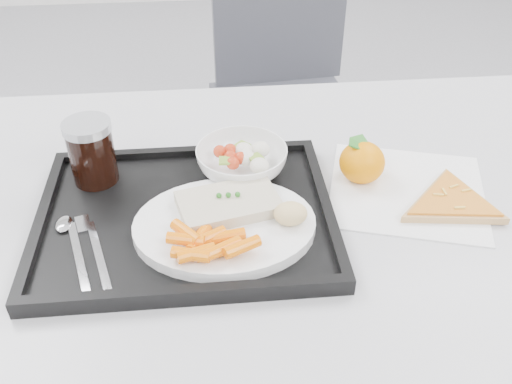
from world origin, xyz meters
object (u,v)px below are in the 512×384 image
object	(u,v)px
salad_bowl	(242,161)
tangerine	(362,162)
cola_glass	(91,151)
pizza_slice	(452,202)
dinner_plate	(225,226)
chair	(283,75)
table	(271,229)
tray	(186,217)

from	to	relation	value
salad_bowl	tangerine	size ratio (longest dim) A/B	1.82
salad_bowl	cola_glass	distance (m)	0.24
salad_bowl	pizza_slice	world-z (taller)	salad_bowl
pizza_slice	cola_glass	bearing A→B (deg)	168.96
dinner_plate	tangerine	size ratio (longest dim) A/B	3.23
chair	dinner_plate	world-z (taller)	chair
table	tangerine	size ratio (longest dim) A/B	14.37
salad_bowl	tangerine	bearing A→B (deg)	-5.19
chair	cola_glass	xyz separation A→B (m)	(-0.43, -0.82, 0.28)
table	tangerine	xyz separation A→B (m)	(0.16, 0.04, 0.10)
tray	dinner_plate	bearing A→B (deg)	-37.42
tray	dinner_plate	size ratio (longest dim) A/B	1.67
tangerine	pizza_slice	distance (m)	0.16
tangerine	pizza_slice	world-z (taller)	tangerine
tray	dinner_plate	xyz separation A→B (m)	(0.06, -0.04, 0.02)
chair	tray	world-z (taller)	chair
chair	salad_bowl	distance (m)	0.89
dinner_plate	salad_bowl	bearing A→B (deg)	76.06
pizza_slice	chair	bearing A→B (deg)	98.55
chair	tangerine	world-z (taller)	chair
table	dinner_plate	bearing A→B (deg)	-131.33
dinner_plate	cola_glass	world-z (taller)	cola_glass
tangerine	cola_glass	bearing A→B (deg)	177.17
table	salad_bowl	size ratio (longest dim) A/B	7.89
salad_bowl	pizza_slice	size ratio (longest dim) A/B	0.60
tray	salad_bowl	world-z (taller)	salad_bowl
tray	tangerine	size ratio (longest dim) A/B	5.39
table	dinner_plate	distance (m)	0.15
chair	dinner_plate	size ratio (longest dim) A/B	3.44
tangerine	tray	bearing A→B (deg)	-164.03
tray	pizza_slice	bearing A→B (deg)	-0.66
chair	tangerine	xyz separation A→B (m)	(0.01, -0.85, 0.25)
cola_glass	pizza_slice	world-z (taller)	cola_glass
salad_bowl	tangerine	xyz separation A→B (m)	(0.20, -0.02, -0.00)
dinner_plate	chair	bearing A→B (deg)	77.11
tray	tangerine	bearing A→B (deg)	15.97
dinner_plate	cola_glass	distance (m)	0.26
tray	salad_bowl	bearing A→B (deg)	47.46
tray	tangerine	world-z (taller)	tangerine
chair	pizza_slice	distance (m)	0.97
salad_bowl	tangerine	world-z (taller)	tangerine
pizza_slice	salad_bowl	bearing A→B (deg)	161.82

